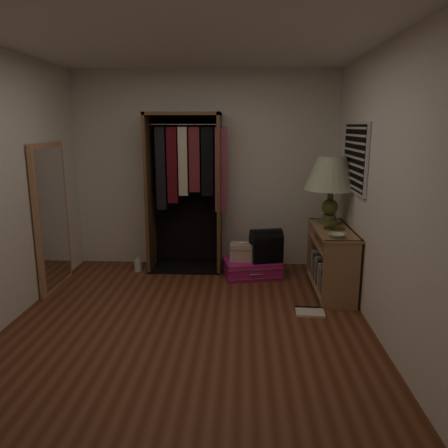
{
  "coord_description": "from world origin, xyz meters",
  "views": [
    {
      "loc": [
        0.52,
        -3.85,
        1.89
      ],
      "look_at": [
        0.3,
        0.95,
        0.8
      ],
      "focal_mm": 35.0,
      "sensor_mm": 36.0,
      "label": 1
    }
  ],
  "objects_px": {
    "white_jug": "(138,266)",
    "open_wardrobe": "(188,179)",
    "black_bag": "(266,245)",
    "floor_mirror": "(52,217)",
    "console_bookshelf": "(331,258)",
    "table_lamp": "(332,175)",
    "pink_suitcase": "(252,268)",
    "train_case": "(243,252)"
  },
  "relations": [
    {
      "from": "white_jug",
      "to": "open_wardrobe",
      "type": "bearing_deg",
      "value": 14.35
    },
    {
      "from": "open_wardrobe",
      "to": "white_jug",
      "type": "distance_m",
      "value": 1.32
    },
    {
      "from": "floor_mirror",
      "to": "pink_suitcase",
      "type": "bearing_deg",
      "value": 11.37
    },
    {
      "from": "pink_suitcase",
      "to": "black_bag",
      "type": "distance_m",
      "value": 0.37
    },
    {
      "from": "console_bookshelf",
      "to": "white_jug",
      "type": "xyz_separation_m",
      "value": [
        -2.4,
        0.56,
        -0.32
      ]
    },
    {
      "from": "floor_mirror",
      "to": "black_bag",
      "type": "height_order",
      "value": "floor_mirror"
    },
    {
      "from": "console_bookshelf",
      "to": "table_lamp",
      "type": "bearing_deg",
      "value": 88.67
    },
    {
      "from": "pink_suitcase",
      "to": "table_lamp",
      "type": "xyz_separation_m",
      "value": [
        0.91,
        -0.2,
        1.22
      ]
    },
    {
      "from": "train_case",
      "to": "white_jug",
      "type": "height_order",
      "value": "train_case"
    },
    {
      "from": "floor_mirror",
      "to": "table_lamp",
      "type": "relative_size",
      "value": 2.16
    },
    {
      "from": "floor_mirror",
      "to": "pink_suitcase",
      "type": "height_order",
      "value": "floor_mirror"
    },
    {
      "from": "open_wardrobe",
      "to": "table_lamp",
      "type": "bearing_deg",
      "value": -15.89
    },
    {
      "from": "black_bag",
      "to": "white_jug",
      "type": "distance_m",
      "value": 1.72
    },
    {
      "from": "open_wardrobe",
      "to": "table_lamp",
      "type": "relative_size",
      "value": 2.61
    },
    {
      "from": "open_wardrobe",
      "to": "white_jug",
      "type": "relative_size",
      "value": 11.44
    },
    {
      "from": "black_bag",
      "to": "open_wardrobe",
      "type": "bearing_deg",
      "value": 148.8
    },
    {
      "from": "table_lamp",
      "to": "train_case",
      "type": "bearing_deg",
      "value": 169.22
    },
    {
      "from": "pink_suitcase",
      "to": "white_jug",
      "type": "xyz_separation_m",
      "value": [
        -1.5,
        0.13,
        -0.03
      ]
    },
    {
      "from": "train_case",
      "to": "white_jug",
      "type": "bearing_deg",
      "value": 176.64
    },
    {
      "from": "pink_suitcase",
      "to": "table_lamp",
      "type": "bearing_deg",
      "value": -23.62
    },
    {
      "from": "open_wardrobe",
      "to": "pink_suitcase",
      "type": "distance_m",
      "value": 1.41
    },
    {
      "from": "console_bookshelf",
      "to": "white_jug",
      "type": "distance_m",
      "value": 2.49
    },
    {
      "from": "console_bookshelf",
      "to": "open_wardrobe",
      "type": "height_order",
      "value": "open_wardrobe"
    },
    {
      "from": "train_case",
      "to": "open_wardrobe",
      "type": "bearing_deg",
      "value": 159.33
    },
    {
      "from": "floor_mirror",
      "to": "black_bag",
      "type": "relative_size",
      "value": 3.95
    },
    {
      "from": "console_bookshelf",
      "to": "floor_mirror",
      "type": "height_order",
      "value": "floor_mirror"
    },
    {
      "from": "table_lamp",
      "to": "white_jug",
      "type": "height_order",
      "value": "table_lamp"
    },
    {
      "from": "train_case",
      "to": "black_bag",
      "type": "distance_m",
      "value": 0.31
    },
    {
      "from": "open_wardrobe",
      "to": "black_bag",
      "type": "bearing_deg",
      "value": -17.96
    },
    {
      "from": "white_jug",
      "to": "floor_mirror",
      "type": "bearing_deg",
      "value": -144.26
    },
    {
      "from": "black_bag",
      "to": "table_lamp",
      "type": "height_order",
      "value": "table_lamp"
    },
    {
      "from": "floor_mirror",
      "to": "white_jug",
      "type": "relative_size",
      "value": 9.49
    },
    {
      "from": "floor_mirror",
      "to": "train_case",
      "type": "distance_m",
      "value": 2.33
    },
    {
      "from": "train_case",
      "to": "black_bag",
      "type": "bearing_deg",
      "value": -3.09
    },
    {
      "from": "pink_suitcase",
      "to": "train_case",
      "type": "xyz_separation_m",
      "value": [
        -0.12,
        -0.0,
        0.22
      ]
    },
    {
      "from": "open_wardrobe",
      "to": "white_jug",
      "type": "bearing_deg",
      "value": -165.65
    },
    {
      "from": "pink_suitcase",
      "to": "train_case",
      "type": "relative_size",
      "value": 2.39
    },
    {
      "from": "pink_suitcase",
      "to": "black_bag",
      "type": "xyz_separation_m",
      "value": [
        0.17,
        -0.03,
        0.32
      ]
    },
    {
      "from": "black_bag",
      "to": "floor_mirror",
      "type": "bearing_deg",
      "value": 176.76
    },
    {
      "from": "floor_mirror",
      "to": "train_case",
      "type": "relative_size",
      "value": 5.15
    },
    {
      "from": "floor_mirror",
      "to": "train_case",
      "type": "bearing_deg",
      "value": 11.93
    },
    {
      "from": "open_wardrobe",
      "to": "white_jug",
      "type": "xyz_separation_m",
      "value": [
        -0.66,
        -0.17,
        -1.13
      ]
    }
  ]
}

